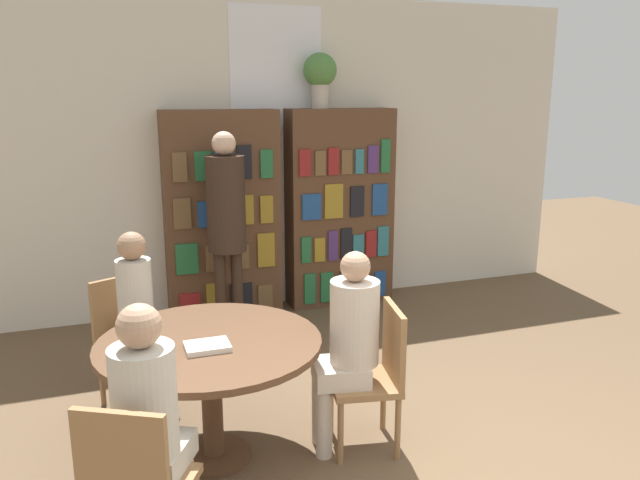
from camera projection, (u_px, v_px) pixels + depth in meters
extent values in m
cube|color=beige|center=(277.00, 156.00, 6.12)|extent=(6.40, 0.06, 3.00)
cube|color=white|center=(276.00, 66.00, 5.89)|extent=(0.90, 0.01, 1.10)
cube|color=brown|center=(222.00, 215.00, 5.87)|extent=(1.07, 0.32, 1.96)
cube|color=maroon|center=(190.00, 305.00, 5.78)|extent=(0.19, 0.02, 0.24)
cube|color=olive|center=(217.00, 299.00, 5.86)|extent=(0.18, 0.02, 0.31)
cube|color=black|center=(242.00, 298.00, 5.94)|extent=(0.21, 0.02, 0.28)
cube|color=brown|center=(265.00, 297.00, 6.02)|extent=(0.14, 0.02, 0.24)
cube|color=#236638|center=(187.00, 259.00, 5.68)|extent=(0.20, 0.02, 0.29)
cube|color=brown|center=(214.00, 258.00, 5.76)|extent=(0.16, 0.02, 0.25)
cube|color=brown|center=(240.00, 257.00, 5.84)|extent=(0.17, 0.02, 0.24)
cube|color=olive|center=(266.00, 250.00, 5.92)|extent=(0.17, 0.02, 0.33)
cube|color=brown|center=(182.00, 214.00, 5.57)|extent=(0.16, 0.02, 0.28)
cube|color=navy|center=(204.00, 215.00, 5.64)|extent=(0.11, 0.02, 0.24)
cube|color=black|center=(226.00, 212.00, 5.70)|extent=(0.16, 0.02, 0.27)
cube|color=olive|center=(246.00, 210.00, 5.76)|extent=(0.14, 0.02, 0.28)
cube|color=olive|center=(267.00, 209.00, 5.83)|extent=(0.12, 0.02, 0.26)
cube|color=brown|center=(180.00, 167.00, 5.48)|extent=(0.13, 0.02, 0.26)
cube|color=#236638|center=(203.00, 166.00, 5.54)|extent=(0.15, 0.02, 0.26)
cube|color=navy|center=(224.00, 166.00, 5.60)|extent=(0.17, 0.02, 0.25)
cube|color=black|center=(244.00, 162.00, 5.66)|extent=(0.13, 0.02, 0.31)
cube|color=#236638|center=(267.00, 164.00, 5.73)|extent=(0.12, 0.02, 0.26)
cube|color=brown|center=(340.00, 208.00, 6.26)|extent=(1.07, 0.32, 1.96)
cube|color=#236638|center=(310.00, 289.00, 6.16)|extent=(0.11, 0.02, 0.31)
cube|color=#236638|center=(327.00, 287.00, 6.22)|extent=(0.13, 0.02, 0.30)
cube|color=black|center=(345.00, 285.00, 6.28)|extent=(0.11, 0.02, 0.30)
cube|color=#236638|center=(363.00, 282.00, 6.34)|extent=(0.12, 0.02, 0.33)
cube|color=navy|center=(380.00, 283.00, 6.41)|extent=(0.12, 0.02, 0.26)
cube|color=#236638|center=(306.00, 250.00, 6.05)|extent=(0.10, 0.02, 0.26)
cube|color=olive|center=(320.00, 250.00, 6.10)|extent=(0.11, 0.02, 0.24)
cube|color=#4C2D6B|center=(333.00, 246.00, 6.14)|extent=(0.10, 0.02, 0.30)
cube|color=black|center=(346.00, 244.00, 6.18)|extent=(0.12, 0.02, 0.31)
cube|color=#2D707A|center=(358.00, 246.00, 6.23)|extent=(0.11, 0.02, 0.24)
cube|color=maroon|center=(371.00, 244.00, 6.28)|extent=(0.11, 0.02, 0.27)
cube|color=#2D707A|center=(383.00, 241.00, 6.32)|extent=(0.12, 0.02, 0.31)
cube|color=navy|center=(312.00, 207.00, 5.97)|extent=(0.19, 0.02, 0.25)
cube|color=olive|center=(334.00, 201.00, 6.04)|extent=(0.19, 0.02, 0.34)
cube|color=black|center=(357.00, 202.00, 6.12)|extent=(0.14, 0.02, 0.30)
cube|color=navy|center=(380.00, 200.00, 6.20)|extent=(0.16, 0.02, 0.31)
cube|color=maroon|center=(305.00, 163.00, 5.85)|extent=(0.11, 0.02, 0.25)
cube|color=brown|center=(320.00, 163.00, 5.91)|extent=(0.10, 0.02, 0.23)
cube|color=maroon|center=(333.00, 161.00, 5.95)|extent=(0.11, 0.02, 0.26)
cube|color=brown|center=(347.00, 162.00, 5.99)|extent=(0.11, 0.02, 0.23)
cube|color=#2D707A|center=(359.00, 161.00, 6.04)|extent=(0.09, 0.02, 0.24)
cube|color=#4C2D6B|center=(373.00, 159.00, 6.08)|extent=(0.11, 0.02, 0.27)
cube|color=#236638|center=(385.00, 156.00, 6.12)|extent=(0.10, 0.02, 0.32)
cylinder|color=#B7AD9E|center=(320.00, 96.00, 5.94)|extent=(0.17, 0.17, 0.23)
sphere|color=#4C7F3D|center=(320.00, 70.00, 5.88)|extent=(0.32, 0.32, 0.32)
cylinder|color=brown|center=(214.00, 455.00, 3.69)|extent=(0.44, 0.44, 0.03)
cylinder|color=brown|center=(212.00, 401.00, 3.61)|extent=(0.12, 0.12, 0.67)
cylinder|color=brown|center=(209.00, 343.00, 3.53)|extent=(1.28, 1.28, 0.04)
cube|color=olive|center=(121.00, 462.00, 2.51)|extent=(0.37, 0.23, 0.45)
cube|color=olive|center=(135.00, 349.00, 4.22)|extent=(0.53, 0.53, 0.04)
cube|color=olive|center=(119.00, 309.00, 4.29)|extent=(0.38, 0.20, 0.45)
cylinder|color=olive|center=(172.00, 379.00, 4.27)|extent=(0.04, 0.04, 0.39)
cylinder|color=olive|center=(126.00, 395.00, 4.04)|extent=(0.04, 0.04, 0.39)
cylinder|color=olive|center=(147.00, 364.00, 4.50)|extent=(0.04, 0.04, 0.39)
cylinder|color=olive|center=(102.00, 378.00, 4.27)|extent=(0.04, 0.04, 0.39)
cube|color=olive|center=(364.00, 383.00, 3.73)|extent=(0.47, 0.47, 0.04)
cube|color=olive|center=(394.00, 343.00, 3.70)|extent=(0.11, 0.40, 0.45)
cylinder|color=olive|center=(341.00, 433.00, 3.59)|extent=(0.04, 0.04, 0.39)
cylinder|color=olive|center=(331.00, 404.00, 3.92)|extent=(0.04, 0.04, 0.39)
cylinder|color=olive|center=(398.00, 428.00, 3.64)|extent=(0.04, 0.04, 0.39)
cylinder|color=olive|center=(383.00, 400.00, 3.97)|extent=(0.04, 0.04, 0.39)
cube|color=beige|center=(144.00, 344.00, 4.10)|extent=(0.34, 0.39, 0.12)
cylinder|color=beige|center=(135.00, 296.00, 4.09)|extent=(0.23, 0.23, 0.50)
sphere|color=#A37A5B|center=(131.00, 246.00, 4.01)|extent=(0.18, 0.18, 0.18)
cylinder|color=beige|center=(164.00, 385.00, 4.13)|extent=(0.10, 0.10, 0.43)
cylinder|color=beige|center=(147.00, 391.00, 4.05)|extent=(0.10, 0.10, 0.43)
cube|color=beige|center=(341.00, 372.00, 3.69)|extent=(0.37, 0.34, 0.12)
cylinder|color=beige|center=(355.00, 322.00, 3.63)|extent=(0.29, 0.29, 0.50)
sphere|color=tan|center=(355.00, 266.00, 3.55)|extent=(0.18, 0.18, 0.18)
cylinder|color=beige|center=(324.00, 423.00, 3.66)|extent=(0.10, 0.10, 0.43)
cylinder|color=beige|center=(320.00, 410.00, 3.81)|extent=(0.10, 0.10, 0.43)
cube|color=beige|center=(156.00, 455.00, 2.85)|extent=(0.40, 0.42, 0.12)
cylinder|color=beige|center=(144.00, 401.00, 2.70)|extent=(0.29, 0.29, 0.50)
sphere|color=tan|center=(139.00, 326.00, 2.62)|extent=(0.19, 0.19, 0.19)
cylinder|color=#332319|center=(221.00, 293.00, 5.50)|extent=(0.10, 0.10, 0.76)
cylinder|color=#332319|center=(237.00, 291.00, 5.55)|extent=(0.10, 0.10, 0.76)
cylinder|color=#332319|center=(226.00, 204.00, 5.34)|extent=(0.33, 0.33, 0.83)
sphere|color=#DBB293|center=(224.00, 143.00, 5.22)|extent=(0.20, 0.20, 0.20)
cylinder|color=#332319|center=(230.00, 175.00, 5.59)|extent=(0.07, 0.30, 0.07)
cube|color=silver|center=(207.00, 346.00, 3.40)|extent=(0.24, 0.18, 0.03)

